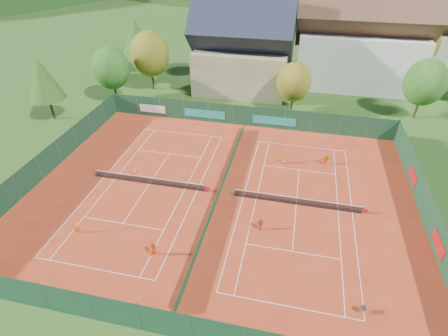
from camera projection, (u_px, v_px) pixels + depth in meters
ground at (220, 194)px, 37.01m from camera, size 600.00×600.00×0.00m
clay_pad at (220, 194)px, 37.00m from camera, size 40.00×32.00×0.01m
court_markings_left at (149, 184)px, 38.43m from camera, size 11.03×23.83×0.00m
court_markings_right at (296, 205)px, 35.55m from camera, size 11.03×23.83×0.00m
tennis_net_left at (150, 180)px, 38.12m from camera, size 13.30×0.10×1.02m
tennis_net_right at (298, 201)px, 35.24m from camera, size 13.30×0.10×1.02m
court_divider at (220, 190)px, 36.71m from camera, size 0.03×28.80×1.00m
fence_north at (243, 116)px, 49.10m from camera, size 40.00×0.10×3.00m
fence_south at (165, 323)px, 23.29m from camera, size 40.00×0.04×3.00m
fence_west at (49, 160)px, 39.75m from camera, size 0.04×32.00×3.00m
fence_east at (428, 211)px, 32.60m from camera, size 0.09×32.00×3.00m
chalet at (243, 50)px, 57.89m from camera, size 16.20×12.00×16.00m
hotel_block_a at (360, 42)px, 58.86m from camera, size 21.60×11.00×17.25m
hotel_block_b at (436, 39)px, 63.21m from camera, size 17.28×10.00×15.50m
tree_west_front at (111, 68)px, 53.97m from camera, size 5.72×5.72×8.69m
tree_west_mid at (150, 54)px, 57.69m from camera, size 6.44×6.44×9.78m
tree_west_back at (136, 36)px, 64.82m from camera, size 5.60×5.60×10.00m
tree_center at (294, 82)px, 50.92m from camera, size 5.01×5.01×7.60m
tree_east_front at (425, 83)px, 48.91m from camera, size 5.72×5.72×8.69m
tree_west_side at (42, 79)px, 48.24m from camera, size 5.04×5.04×9.00m
tree_east_back at (418, 43)px, 60.64m from camera, size 7.15×7.15×10.86m
mountain_backdrop at (337, 38)px, 241.99m from camera, size 820.00×530.00×242.00m
ball_hopper at (363, 309)px, 25.23m from camera, size 0.34×0.34×0.80m
loose_ball_0 at (105, 213)px, 34.43m from camera, size 0.07×0.07×0.07m
loose_ball_1 at (229, 294)px, 26.86m from camera, size 0.07×0.07×0.07m
loose_ball_2 at (241, 169)px, 40.70m from camera, size 0.07×0.07×0.07m
player_left_near at (77, 228)px, 31.99m from camera, size 0.51×0.50×1.18m
player_left_mid at (153, 250)px, 29.60m from camera, size 0.79×0.64×1.50m
player_left_far at (136, 174)px, 38.73m from camera, size 1.04×0.77×1.44m
player_right_near at (260, 224)px, 32.23m from camera, size 0.88×0.57×1.39m
player_right_far_a at (284, 159)px, 41.46m from camera, size 0.71×0.53×1.31m
player_right_far_b at (326, 159)px, 41.31m from camera, size 1.28×0.68×1.31m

